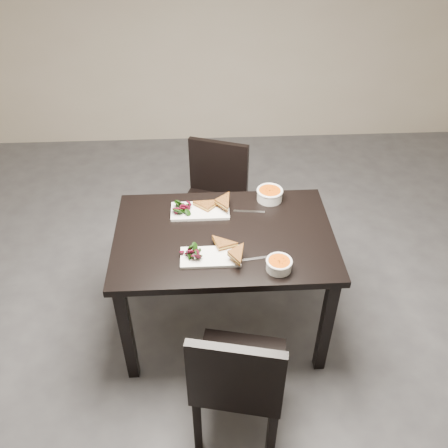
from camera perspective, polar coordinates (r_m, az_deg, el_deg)
The scene contains 15 objects.
ground at distance 3.15m, azimuth 1.46°, elevation -12.03°, with size 5.00×5.00×0.00m, color #47474C.
room_shell at distance 2.09m, azimuth 2.32°, elevation 21.79°, with size 5.02×5.02×2.81m.
table at distance 2.70m, azimuth 0.00°, elevation -2.80°, with size 1.20×0.80×0.75m.
chair_near at distance 2.35m, azimuth 1.66°, elevation -17.70°, with size 0.50×0.50×0.85m.
chair_far at distance 3.38m, azimuth -1.17°, elevation 3.36°, with size 0.54×0.54×0.85m.
plate_near at distance 2.48m, azimuth -1.62°, elevation -3.91°, with size 0.31×0.15×0.02m, color white.
sandwich_near at distance 2.47m, azimuth -0.14°, elevation -3.07°, with size 0.15×0.11×0.05m, color brown, non-canonical shape.
salad_near at distance 2.46m, azimuth -3.96°, elevation -3.49°, with size 0.10×0.09×0.04m, color black, non-canonical shape.
soup_bowl_near at distance 2.42m, azimuth 6.51°, elevation -4.72°, with size 0.13×0.13×0.06m.
cutlery_near at distance 2.49m, azimuth 4.13°, elevation -4.05°, with size 0.18×0.02×0.00m, color silver.
plate_far at distance 2.79m, azimuth -2.84°, elevation 1.55°, with size 0.33×0.17×0.02m, color white.
sandwich_far at distance 2.75m, azimuth -1.51°, elevation 2.00°, with size 0.17×0.13×0.05m, color brown, non-canonical shape.
salad_far at distance 2.77m, azimuth -4.93°, elevation 2.00°, with size 0.10×0.09×0.05m, color black, non-canonical shape.
soup_bowl_far at distance 2.88m, azimuth 5.41°, elevation 3.56°, with size 0.16×0.16×0.07m.
cutlery_far at distance 2.79m, azimuth 2.98°, elevation 1.49°, with size 0.18×0.02×0.00m, color silver.
Camera 1 is at (-0.18, -1.99, 2.44)m, focal length 38.71 mm.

